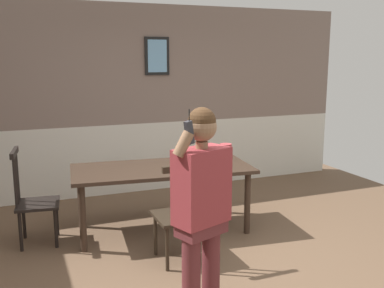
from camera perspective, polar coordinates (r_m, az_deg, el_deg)
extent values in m
plane|color=brown|center=(4.39, 3.48, -15.93)|extent=(7.34, 7.34, 0.00)
cube|color=gray|center=(6.60, -7.05, 10.03)|extent=(6.68, 0.12, 1.71)
cube|color=silver|center=(6.77, -6.79, -1.63)|extent=(6.68, 0.14, 1.03)
cube|color=silver|center=(6.64, -6.83, 2.65)|extent=(6.68, 0.05, 0.06)
cube|color=black|center=(6.60, -4.49, 11.13)|extent=(0.36, 0.03, 0.54)
cube|color=#7AB4E1|center=(6.58, -4.44, 11.13)|extent=(0.28, 0.01, 0.46)
cube|color=#38281E|center=(5.11, -3.85, -3.16)|extent=(2.11, 1.11, 0.04)
cylinder|color=#38281E|center=(4.79, -13.78, -9.21)|extent=(0.07, 0.07, 0.72)
cylinder|color=#38281E|center=(5.15, 7.07, -7.50)|extent=(0.07, 0.07, 0.72)
cylinder|color=#38281E|center=(5.45, -14.04, -6.70)|extent=(0.07, 0.07, 0.72)
cylinder|color=#38281E|center=(5.78, 4.39, -5.39)|extent=(0.07, 0.07, 0.72)
cube|color=#2D2319|center=(4.44, -1.66, -9.19)|extent=(0.47, 0.47, 0.03)
cube|color=#2D2319|center=(4.09, -0.66, -3.08)|extent=(0.47, 0.04, 0.06)
cylinder|color=#2D2319|center=(4.11, -2.51, -6.59)|extent=(0.02, 0.02, 0.55)
cylinder|color=#2D2319|center=(4.16, -0.66, -6.38)|extent=(0.02, 0.02, 0.55)
cylinder|color=#2D2319|center=(4.21, 1.15, -6.16)|extent=(0.02, 0.02, 0.55)
cylinder|color=#2D2319|center=(4.64, -4.69, -11.43)|extent=(0.04, 0.04, 0.44)
cylinder|color=#2D2319|center=(4.76, -0.27, -10.82)|extent=(0.04, 0.04, 0.44)
cylinder|color=#2D2319|center=(4.31, -3.18, -13.23)|extent=(0.04, 0.04, 0.44)
cylinder|color=#2D2319|center=(4.43, 1.56, -12.50)|extent=(0.04, 0.04, 0.44)
cube|color=black|center=(5.11, -19.05, -7.24)|extent=(0.49, 0.49, 0.03)
cube|color=black|center=(4.98, -21.75, -1.03)|extent=(0.09, 0.44, 0.06)
cylinder|color=black|center=(5.17, -21.38, -3.61)|extent=(0.02, 0.02, 0.59)
cylinder|color=black|center=(5.04, -21.53, -3.98)|extent=(0.02, 0.02, 0.59)
cylinder|color=black|center=(4.91, -21.70, -4.36)|extent=(0.02, 0.02, 0.59)
cylinder|color=black|center=(5.33, -16.87, -8.91)|extent=(0.04, 0.04, 0.43)
cylinder|color=black|center=(5.00, -16.98, -10.26)|extent=(0.04, 0.04, 0.43)
cylinder|color=black|center=(5.36, -20.66, -9.06)|extent=(0.04, 0.04, 0.43)
cylinder|color=black|center=(5.03, -21.04, -10.40)|extent=(0.04, 0.04, 0.43)
cylinder|color=brown|center=(3.57, 2.42, -15.51)|extent=(0.14, 0.14, 0.79)
cylinder|color=brown|center=(3.45, -0.10, -16.55)|extent=(0.14, 0.14, 0.79)
cube|color=brown|center=(3.36, 1.21, -10.47)|extent=(0.42, 0.32, 0.12)
cube|color=#993338|center=(3.26, 1.23, -5.39)|extent=(0.46, 0.35, 0.56)
cylinder|color=#993338|center=(3.42, 4.27, -4.36)|extent=(0.09, 0.09, 0.53)
cylinder|color=#936B4C|center=(3.04, -1.10, -0.01)|extent=(0.16, 0.08, 0.19)
cylinder|color=#936B4C|center=(3.18, 1.25, -0.12)|extent=(0.09, 0.09, 0.05)
sphere|color=#936B4C|center=(3.16, 1.26, 2.23)|extent=(0.21, 0.21, 0.21)
sphere|color=#472D19|center=(3.15, 1.27, 2.90)|extent=(0.20, 0.20, 0.20)
cube|color=#2D2D33|center=(3.04, -0.36, 1.48)|extent=(0.08, 0.06, 0.17)
cylinder|color=black|center=(3.03, -0.36, 3.72)|extent=(0.01, 0.01, 0.08)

